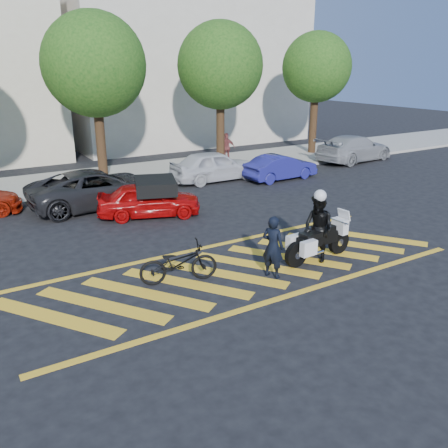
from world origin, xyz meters
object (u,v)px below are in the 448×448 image
parked_mid_right (215,166)px  parked_right (281,167)px  bicycle (178,263)px  police_motorcycle (318,241)px  parked_far_right (354,148)px  officer_moto (318,229)px  parked_mid_left (97,188)px  officer_bike (273,247)px  red_convertible (149,200)px

parked_mid_right → parked_right: size_ratio=1.16×
bicycle → police_motorcycle: bearing=-86.1°
parked_mid_right → parked_far_right: 9.19m
officer_moto → parked_far_right: bearing=126.5°
parked_far_right → parked_right: bearing=95.5°
parked_mid_left → parked_mid_right: same height
bicycle → officer_bike: bearing=-98.9°
police_motorcycle → parked_right: parked_right is taller
parked_right → bicycle: bearing=127.7°
parked_right → parked_mid_right: bearing=61.7°
parked_far_right → parked_mid_right: bearing=83.0°
parked_mid_right → parked_far_right: parked_far_right is taller
officer_bike → bicycle: size_ratio=0.83×
bicycle → police_motorcycle: 4.06m
parked_mid_right → parked_right: 3.18m
bicycle → parked_far_right: parked_far_right is taller
parked_mid_right → police_motorcycle: bearing=167.8°
parked_mid_left → parked_right: size_ratio=1.43×
red_convertible → parked_mid_right: parked_mid_right is taller
red_convertible → parked_far_right: parked_far_right is taller
parked_far_right → police_motorcycle: bearing=123.4°
officer_bike → parked_mid_left: size_ratio=0.32×
officer_moto → parked_mid_left: size_ratio=0.37×
police_motorcycle → parked_far_right: 15.12m
police_motorcycle → officer_moto: (-0.02, 0.00, 0.38)m
officer_bike → officer_moto: (1.73, 0.22, 0.12)m
officer_bike → parked_far_right: size_ratio=0.33×
officer_bike → red_convertible: (-0.72, 6.50, -0.20)m
officer_moto → parked_mid_left: (-3.67, 8.48, -0.23)m
bicycle → parked_mid_right: parked_mid_right is taller
red_convertible → parked_right: size_ratio=1.01×
bicycle → red_convertible: red_convertible is taller
police_motorcycle → officer_bike: bearing=-176.7°
bicycle → parked_right: bearing=-35.6°
police_motorcycle → red_convertible: bearing=107.6°
officer_moto → parked_mid_left: 9.25m
officer_bike → red_convertible: officer_bike is taller
officer_moto → red_convertible: (-2.45, 6.28, -0.33)m
officer_bike → parked_mid_left: officer_bike is taller
red_convertible → parked_far_right: 14.42m
parked_mid_left → parked_far_right: 15.26m
officer_bike → parked_far_right: 16.62m
parked_mid_right → parked_far_right: size_ratio=0.84×
bicycle → red_convertible: (1.52, 5.52, 0.10)m
officer_bike → parked_mid_right: 10.80m
police_motorcycle → parked_mid_left: (-3.69, 8.49, 0.15)m
officer_bike → parked_mid_left: 8.92m
police_motorcycle → officer_moto: 0.38m
parked_far_right → red_convertible: bearing=97.1°
red_convertible → officer_bike: bearing=-154.4°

